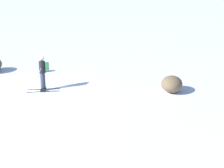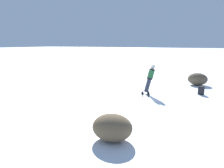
% 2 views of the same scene
% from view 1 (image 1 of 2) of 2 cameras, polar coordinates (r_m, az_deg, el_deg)
% --- Properties ---
extents(ground_plane, '(300.00, 300.00, 0.00)m').
position_cam_1_polar(ground_plane, '(16.54, -13.60, -2.26)').
color(ground_plane, white).
extents(skier, '(1.37, 1.81, 1.86)m').
position_cam_1_polar(skier, '(17.17, -12.53, 2.34)').
color(skier, black).
rests_on(skier, ground).
extents(spare_backpack, '(0.37, 0.34, 0.50)m').
position_cam_1_polar(spare_backpack, '(20.39, -12.59, 2.85)').
color(spare_backpack, black).
rests_on(spare_backpack, ground).
extents(exposed_boulder_0, '(1.33, 1.13, 0.86)m').
position_cam_1_polar(exposed_boulder_0, '(16.89, 10.88, 0.00)').
color(exposed_boulder_0, brown).
rests_on(exposed_boulder_0, ground).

